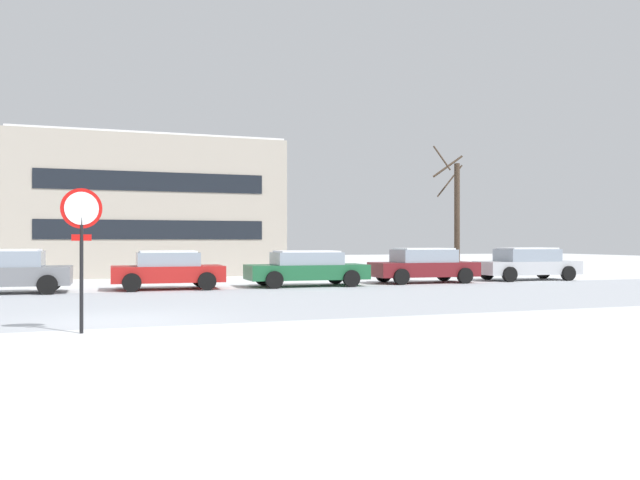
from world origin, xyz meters
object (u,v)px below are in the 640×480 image
at_px(parked_car_maroon, 424,265).
at_px(parked_car_silver, 527,264).
at_px(stop_sign, 82,231).
at_px(parked_car_green, 307,268).
at_px(parked_car_gray, 8,271).
at_px(parked_car_red, 168,269).

relative_size(parked_car_maroon, parked_car_silver, 0.96).
relative_size(stop_sign, parked_car_green, 0.59).
bearing_deg(parked_car_gray, parked_car_red, 1.76).
bearing_deg(stop_sign, parked_car_gray, 101.92).
xyz_separation_m(stop_sign, parked_car_maroon, (13.26, 11.01, -1.19)).
distance_m(parked_car_gray, parked_car_green, 10.35).
relative_size(stop_sign, parked_car_gray, 0.68).
xyz_separation_m(parked_car_green, parked_car_maroon, (5.18, 0.27, 0.03)).
height_order(parked_car_maroon, parked_car_silver, parked_car_maroon).
distance_m(parked_car_red, parked_car_maroon, 10.35).
height_order(parked_car_red, parked_car_maroon, parked_car_maroon).
bearing_deg(stop_sign, parked_car_silver, 31.10).
relative_size(stop_sign, parked_car_silver, 0.60).
height_order(parked_car_green, parked_car_silver, parked_car_silver).
bearing_deg(parked_car_red, parked_car_gray, -178.24).
height_order(stop_sign, parked_car_red, stop_sign).
distance_m(stop_sign, parked_car_green, 13.50).
xyz_separation_m(stop_sign, parked_car_gray, (-2.27, 10.76, -1.18)).
xyz_separation_m(parked_car_red, parked_car_maroon, (10.35, 0.10, 0.02)).
bearing_deg(parked_car_green, parked_car_maroon, 2.98).
distance_m(parked_car_gray, parked_car_silver, 20.71).
bearing_deg(parked_car_silver, parked_car_red, -179.24).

